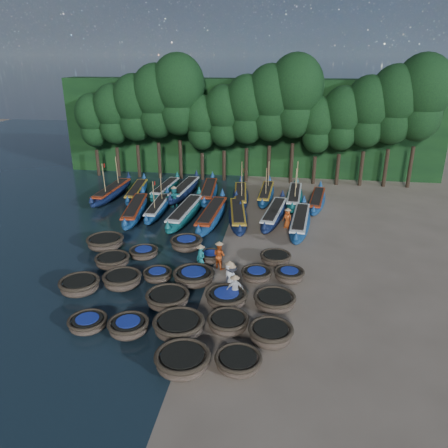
# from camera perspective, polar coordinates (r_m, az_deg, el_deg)

# --- Properties ---
(ground) EXTENTS (120.00, 120.00, 0.00)m
(ground) POSITION_cam_1_polar(r_m,az_deg,el_deg) (27.19, -1.43, -5.63)
(ground) COLOR gray
(ground) RESTS_ON ground
(foliage_wall) EXTENTS (40.00, 3.00, 10.00)m
(foliage_wall) POSITION_cam_1_polar(r_m,az_deg,el_deg) (48.14, 3.28, 12.49)
(foliage_wall) COLOR black
(foliage_wall) RESTS_ON ground
(coracle_3) EXTENTS (2.53, 2.53, 0.83)m
(coracle_3) POSITION_cam_1_polar(r_m,az_deg,el_deg) (18.97, -5.43, -17.34)
(coracle_3) COLOR brown
(coracle_3) RESTS_ON ground
(coracle_4) EXTENTS (2.15, 2.15, 0.67)m
(coracle_4) POSITION_cam_1_polar(r_m,az_deg,el_deg) (19.02, 1.88, -17.51)
(coracle_4) COLOR brown
(coracle_4) RESTS_ON ground
(coracle_5) EXTENTS (1.89, 1.89, 0.63)m
(coracle_5) POSITION_cam_1_polar(r_m,az_deg,el_deg) (22.26, -17.36, -12.23)
(coracle_5) COLOR brown
(coracle_5) RESTS_ON ground
(coracle_6) EXTENTS (2.17, 2.17, 0.75)m
(coracle_6) POSITION_cam_1_polar(r_m,az_deg,el_deg) (21.39, -12.36, -12.96)
(coracle_6) COLOR brown
(coracle_6) RESTS_ON ground
(coracle_7) EXTENTS (2.97, 2.97, 0.84)m
(coracle_7) POSITION_cam_1_polar(r_m,az_deg,el_deg) (21.00, -5.92, -13.08)
(coracle_7) COLOR brown
(coracle_7) RESTS_ON ground
(coracle_8) EXTENTS (2.30, 2.30, 0.72)m
(coracle_8) POSITION_cam_1_polar(r_m,az_deg,el_deg) (21.23, 0.53, -12.75)
(coracle_8) COLOR brown
(coracle_8) RESTS_ON ground
(coracle_9) EXTENTS (2.28, 2.28, 0.84)m
(coracle_9) POSITION_cam_1_polar(r_m,az_deg,el_deg) (20.49, 6.11, -14.06)
(coracle_9) COLOR brown
(coracle_9) RESTS_ON ground
(coracle_10) EXTENTS (2.51, 2.51, 0.83)m
(coracle_10) POSITION_cam_1_polar(r_m,az_deg,el_deg) (25.41, -18.34, -7.63)
(coracle_10) COLOR brown
(coracle_10) RESTS_ON ground
(coracle_11) EXTENTS (2.53, 2.53, 0.84)m
(coracle_11) POSITION_cam_1_polar(r_m,az_deg,el_deg) (25.34, -13.15, -7.13)
(coracle_11) COLOR brown
(coracle_11) RESTS_ON ground
(coracle_12) EXTENTS (2.63, 2.63, 0.78)m
(coracle_12) POSITION_cam_1_polar(r_m,az_deg,el_deg) (23.20, -7.37, -9.62)
(coracle_12) COLOR brown
(coracle_12) RESTS_ON ground
(coracle_13) EXTENTS (2.64, 2.64, 0.77)m
(coracle_13) POSITION_cam_1_polar(r_m,az_deg,el_deg) (23.09, 0.33, -9.61)
(coracle_13) COLOR brown
(coracle_13) RESTS_ON ground
(coracle_14) EXTENTS (2.22, 2.22, 0.76)m
(coracle_14) POSITION_cam_1_polar(r_m,az_deg,el_deg) (23.00, 6.62, -9.93)
(coracle_14) COLOR brown
(coracle_14) RESTS_ON ground
(coracle_15) EXTENTS (2.37, 2.37, 0.73)m
(coracle_15) POSITION_cam_1_polar(r_m,az_deg,el_deg) (27.91, -14.37, -4.65)
(coracle_15) COLOR brown
(coracle_15) RESTS_ON ground
(coracle_16) EXTENTS (1.73, 1.73, 0.65)m
(coracle_16) POSITION_cam_1_polar(r_m,az_deg,el_deg) (25.75, -8.66, -6.58)
(coracle_16) COLOR brown
(coracle_16) RESTS_ON ground
(coracle_17) EXTENTS (2.64, 2.64, 0.81)m
(coracle_17) POSITION_cam_1_polar(r_m,az_deg,el_deg) (25.13, -3.97, -6.86)
(coracle_17) COLOR brown
(coracle_17) RESTS_ON ground
(coracle_18) EXTENTS (1.83, 1.83, 0.65)m
(coracle_18) POSITION_cam_1_polar(r_m,az_deg,el_deg) (25.58, 4.27, -6.57)
(coracle_18) COLOR brown
(coracle_18) RESTS_ON ground
(coracle_19) EXTENTS (1.79, 1.79, 0.71)m
(coracle_19) POSITION_cam_1_polar(r_m,az_deg,el_deg) (25.66, 8.52, -6.57)
(coracle_19) COLOR brown
(coracle_19) RESTS_ON ground
(coracle_20) EXTENTS (2.50, 2.50, 0.85)m
(coracle_20) POSITION_cam_1_polar(r_m,az_deg,el_deg) (30.52, -15.25, -2.30)
(coracle_20) COLOR brown
(coracle_20) RESTS_ON ground
(coracle_21) EXTENTS (2.24, 2.24, 0.65)m
(coracle_21) POSITION_cam_1_polar(r_m,az_deg,el_deg) (28.65, -10.45, -3.70)
(coracle_21) COLOR brown
(coracle_21) RESTS_ON ground
(coracle_22) EXTENTS (2.46, 2.46, 0.85)m
(coracle_22) POSITION_cam_1_polar(r_m,az_deg,el_deg) (29.35, -4.93, -2.53)
(coracle_22) COLOR brown
(coracle_22) RESTS_ON ground
(coracle_23) EXTENTS (1.95, 1.95, 0.65)m
(coracle_23) POSITION_cam_1_polar(r_m,az_deg,el_deg) (27.65, -1.70, -4.27)
(coracle_23) COLOR brown
(coracle_23) RESTS_ON ground
(coracle_24) EXTENTS (2.26, 2.26, 0.65)m
(coracle_24) POSITION_cam_1_polar(r_m,az_deg,el_deg) (27.68, 6.75, -4.41)
(coracle_24) COLOR brown
(coracle_24) RESTS_ON ground
(long_boat_2) EXTENTS (2.72, 8.34, 1.48)m
(long_boat_2) POSITION_cam_1_polar(r_m,az_deg,el_deg) (35.99, -11.54, 1.79)
(long_boat_2) COLOR navy
(long_boat_2) RESTS_ON ground
(long_boat_3) EXTENTS (1.60, 7.44, 3.16)m
(long_boat_3) POSITION_cam_1_polar(r_m,az_deg,el_deg) (36.37, -8.63, 2.08)
(long_boat_3) COLOR navy
(long_boat_3) RESTS_ON ground
(long_boat_4) EXTENTS (2.14, 8.86, 1.56)m
(long_boat_4) POSITION_cam_1_polar(r_m,az_deg,el_deg) (34.80, -5.07, 1.52)
(long_boat_4) COLOR #0E5352
(long_boat_4) RESTS_ON ground
(long_boat_5) EXTENTS (1.99, 8.90, 1.57)m
(long_boat_5) POSITION_cam_1_polar(r_m,az_deg,el_deg) (34.06, -1.60, 1.16)
(long_boat_5) COLOR navy
(long_boat_5) RESTS_ON ground
(long_boat_6) EXTENTS (2.64, 8.18, 1.45)m
(long_boat_6) POSITION_cam_1_polar(r_m,az_deg,el_deg) (34.14, 1.80, 1.13)
(long_boat_6) COLOR #11203E
(long_boat_6) RESTS_ON ground
(long_boat_7) EXTENTS (2.59, 8.20, 1.46)m
(long_boat_7) POSITION_cam_1_polar(r_m,az_deg,el_deg) (34.64, 6.56, 1.30)
(long_boat_7) COLOR #11203E
(long_boat_7) RESTS_ON ground
(long_boat_8) EXTENTS (2.21, 8.43, 1.49)m
(long_boat_8) POSITION_cam_1_polar(r_m,az_deg,el_deg) (33.24, 9.90, 0.26)
(long_boat_8) COLOR navy
(long_boat_8) RESTS_ON ground
(long_boat_9) EXTENTS (1.83, 8.47, 3.60)m
(long_boat_9) POSITION_cam_1_polar(r_m,az_deg,el_deg) (41.31, -14.42, 4.08)
(long_boat_9) COLOR #11203E
(long_boat_9) RESTS_ON ground
(long_boat_10) EXTENTS (2.29, 7.68, 1.36)m
(long_boat_10) POSITION_cam_1_polar(r_m,az_deg,el_deg) (41.09, -11.33, 4.17)
(long_boat_10) COLOR navy
(long_boat_10) RESTS_ON ground
(long_boat_11) EXTENTS (1.82, 7.51, 1.33)m
(long_boat_11) POSITION_cam_1_polar(r_m,az_deg,el_deg) (41.56, -7.63, 4.58)
(long_boat_11) COLOR #0E5352
(long_boat_11) RESTS_ON ground
(long_boat_12) EXTENTS (2.12, 8.47, 1.49)m
(long_boat_12) POSITION_cam_1_polar(r_m,az_deg,el_deg) (40.88, -5.16, 4.49)
(long_boat_12) COLOR #11203E
(long_boat_12) RESTS_ON ground
(long_boat_13) EXTENTS (2.15, 8.44, 1.49)m
(long_boat_13) POSITION_cam_1_polar(r_m,az_deg,el_deg) (40.08, -2.00, 4.22)
(long_boat_13) COLOR navy
(long_boat_13) RESTS_ON ground
(long_boat_14) EXTENTS (2.19, 7.94, 3.39)m
(long_boat_14) POSITION_cam_1_polar(r_m,az_deg,el_deg) (39.03, 2.16, 3.70)
(long_boat_14) COLOR #11203E
(long_boat_14) RESTS_ON ground
(long_boat_15) EXTENTS (1.62, 7.75, 3.29)m
(long_boat_15) POSITION_cam_1_polar(r_m,az_deg,el_deg) (39.75, 5.51, 3.92)
(long_boat_15) COLOR navy
(long_boat_15) RESTS_ON ground
(long_boat_16) EXTENTS (1.89, 8.29, 3.52)m
(long_boat_16) POSITION_cam_1_polar(r_m,az_deg,el_deg) (39.14, 9.17, 3.52)
(long_boat_16) COLOR #0E5352
(long_boat_16) RESTS_ON ground
(long_boat_17) EXTENTS (2.32, 7.57, 1.34)m
(long_boat_17) POSITION_cam_1_polar(r_m,az_deg,el_deg) (38.64, 12.04, 3.01)
(long_boat_17) COLOR navy
(long_boat_17) RESTS_ON ground
(fisherman_0) EXTENTS (0.92, 1.04, 1.99)m
(fisherman_0) POSITION_cam_1_polar(r_m,az_deg,el_deg) (24.06, 0.75, -6.87)
(fisherman_0) COLOR silver
(fisherman_0) RESTS_ON ground
(fisherman_1) EXTENTS (0.76, 0.72, 1.95)m
(fisherman_1) POSITION_cam_1_polar(r_m,az_deg,el_deg) (26.11, -3.05, -4.48)
(fisherman_1) COLOR #1B7173
(fisherman_1) RESTS_ON ground
(fisherman_2) EXTENTS (1.03, 0.99, 1.87)m
(fisherman_2) POSITION_cam_1_polar(r_m,az_deg,el_deg) (26.69, -0.62, -4.04)
(fisherman_2) COLOR #B94718
(fisherman_2) RESTS_ON ground
(fisherman_3) EXTENTS (1.06, 1.24, 1.86)m
(fisherman_3) POSITION_cam_1_polar(r_m,az_deg,el_deg) (24.05, 0.99, -7.09)
(fisherman_3) COLOR black
(fisherman_3) RESTS_ON ground
(fisherman_4) EXTENTS (0.95, 0.60, 1.71)m
(fisherman_4) POSITION_cam_1_polar(r_m,az_deg,el_deg) (23.16, 1.43, -8.39)
(fisherman_4) COLOR silver
(fisherman_4) RESTS_ON ground
(fisherman_5) EXTENTS (1.46, 1.56, 1.95)m
(fisherman_5) POSITION_cam_1_polar(r_m,az_deg,el_deg) (37.77, -6.54, 3.56)
(fisherman_5) COLOR #1B7173
(fisherman_5) RESTS_ON ground
(fisherman_6) EXTENTS (0.87, 0.78, 1.69)m
(fisherman_6) POSITION_cam_1_polar(r_m,az_deg,el_deg) (33.23, 8.28, 0.82)
(fisherman_6) COLOR #B94718
(fisherman_6) RESTS_ON ground
(tree_0) EXTENTS (3.68, 3.68, 8.68)m
(tree_0) POSITION_cam_1_polar(r_m,az_deg,el_deg) (48.71, -16.70, 12.92)
(tree_0) COLOR black
(tree_0) RESTS_ON ground
(tree_1) EXTENTS (4.09, 4.09, 9.65)m
(tree_1) POSITION_cam_1_polar(r_m,az_deg,el_deg) (47.72, -14.20, 13.82)
(tree_1) COLOR black
(tree_1) RESTS_ON ground
(tree_2) EXTENTS (4.51, 4.51, 10.63)m
(tree_2) POSITION_cam_1_polar(r_m,az_deg,el_deg) (46.83, -11.58, 14.73)
(tree_2) COLOR black
(tree_2) RESTS_ON ground
(tree_3) EXTENTS (4.92, 4.92, 11.60)m
(tree_3) POSITION_cam_1_polar(r_m,az_deg,el_deg) (46.05, -8.84, 15.65)
(tree_3) COLOR black
(tree_3) RESTS_ON ground
(tree_4) EXTENTS (5.34, 5.34, 12.58)m
(tree_4) POSITION_cam_1_polar(r_m,az_deg,el_deg) (45.39, -5.99, 16.55)
(tree_4) COLOR black
(tree_4) RESTS_ON ground
(tree_5) EXTENTS (3.68, 3.68, 8.68)m
(tree_5) POSITION_cam_1_polar(r_m,az_deg,el_deg) (45.19, -2.95, 13.17)
(tree_5) COLOR black
(tree_5) RESTS_ON ground
(tree_6) EXTENTS (4.09, 4.09, 9.65)m
(tree_6) POSITION_cam_1_polar(r_m,az_deg,el_deg) (44.71, 0.01, 13.98)
(tree_6) COLOR black
(tree_6) RESTS_ON ground
(tree_7) EXTENTS (4.51, 4.51, 10.63)m
(tree_7) POSITION_cam_1_polar(r_m,az_deg,el_deg) (44.37, 3.06, 14.78)
(tree_7) COLOR black
(tree_7) RESTS_ON ground
(tree_8) EXTENTS (4.92, 4.92, 11.60)m
(tree_8) POSITION_cam_1_polar(r_m,az_deg,el_deg) (44.14, 6.16, 15.54)
(tree_8) COLOR black
(tree_8) RESTS_ON ground
(tree_9) EXTENTS (5.34, 5.34, 12.58)m
(tree_9) POSITION_cam_1_polar(r_m,az_deg,el_deg) (44.05, 9.31, 16.26)
(tree_9) COLOR black
(tree_9) RESTS_ON ground
(tree_10) EXTENTS (3.68, 3.68, 8.68)m
(tree_10) POSITION_cam_1_polar(r_m,az_deg,el_deg) (44.44, 12.13, 12.60)
(tree_10) COLOR black
(tree_10) RESTS_ON ground
(tree_11) EXTENTS (4.09, 4.09, 9.65)m
(tree_11) POSITION_cam_1_polar(r_m,az_deg,el_deg) (44.56, 15.23, 13.25)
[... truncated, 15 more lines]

